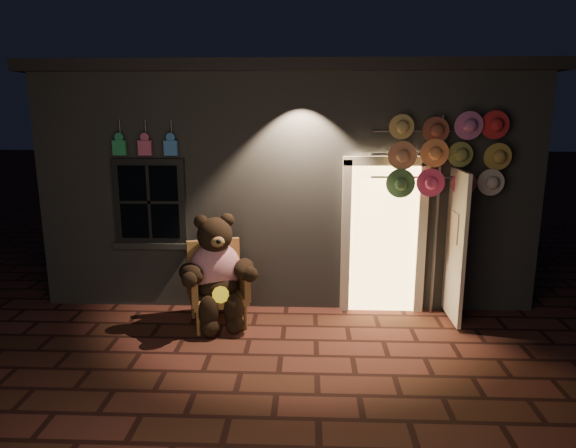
{
  "coord_description": "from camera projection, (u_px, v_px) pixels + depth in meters",
  "views": [
    {
      "loc": [
        0.31,
        -5.5,
        2.81
      ],
      "look_at": [
        0.04,
        1.0,
        1.35
      ],
      "focal_mm": 32.0,
      "sensor_mm": 36.0,
      "label": 1
    }
  ],
  "objects": [
    {
      "name": "ground",
      "position": [
        281.0,
        355.0,
        5.99
      ],
      "size": [
        60.0,
        60.0,
        0.0
      ],
      "primitive_type": "plane",
      "color": "#582921",
      "rests_on": "ground"
    },
    {
      "name": "shop_building",
      "position": [
        292.0,
        168.0,
        9.5
      ],
      "size": [
        7.3,
        5.95,
        3.51
      ],
      "color": "slate",
      "rests_on": "ground"
    },
    {
      "name": "hat_rack",
      "position": [
        446.0,
        157.0,
        6.67
      ],
      "size": [
        1.75,
        0.22,
        2.75
      ],
      "color": "#59595E",
      "rests_on": "ground"
    },
    {
      "name": "wicker_armchair",
      "position": [
        217.0,
        283.0,
        6.85
      ],
      "size": [
        0.91,
        0.87,
        1.09
      ],
      "rotation": [
        0.0,
        0.0,
        0.33
      ],
      "color": "olive",
      "rests_on": "ground"
    },
    {
      "name": "teddy_bear",
      "position": [
        217.0,
        272.0,
        6.67
      ],
      "size": [
        1.02,
        0.95,
        1.49
      ],
      "rotation": [
        0.0,
        0.0,
        0.33
      ],
      "color": "#AF1238",
      "rests_on": "ground"
    }
  ]
}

